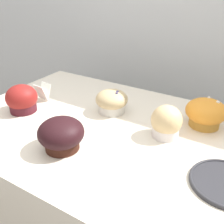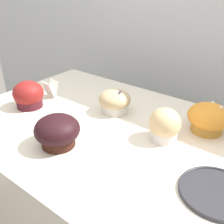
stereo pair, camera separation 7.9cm
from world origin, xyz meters
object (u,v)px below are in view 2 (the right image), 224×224
at_px(muffin_back_left, 29,95).
at_px(muffin_front_left, 208,118).
at_px(muffin_front_right, 57,131).
at_px(serving_plate, 217,192).
at_px(muffin_back_right, 165,126).
at_px(muffin_front_center, 115,101).

xyz_separation_m(muffin_back_left, muffin_front_left, (0.55, 0.22, 0.00)).
distance_m(muffin_front_right, serving_plate, 0.41).
bearing_deg(muffin_back_left, muffin_back_right, 12.38).
bearing_deg(muffin_front_right, muffin_back_left, 159.29).
relative_size(muffin_back_right, serving_plate, 0.59).
height_order(muffin_back_left, muffin_front_right, muffin_back_left).
bearing_deg(muffin_front_center, muffin_front_left, 13.38).
relative_size(muffin_back_right, muffin_front_right, 0.78).
bearing_deg(muffin_back_right, muffin_front_left, 56.15).
bearing_deg(muffin_back_left, serving_plate, -1.14).
bearing_deg(muffin_front_center, serving_plate, -22.55).
relative_size(muffin_back_left, muffin_front_right, 0.86).
bearing_deg(muffin_front_right, muffin_front_center, 89.83).
height_order(muffin_back_left, muffin_back_right, muffin_back_right).
xyz_separation_m(muffin_front_right, serving_plate, (0.40, 0.08, -0.04)).
bearing_deg(muffin_front_left, muffin_front_right, -132.36).
height_order(muffin_back_left, muffin_front_left, muffin_back_left).
bearing_deg(serving_plate, muffin_front_center, 157.45).
bearing_deg(muffin_back_left, muffin_front_center, 30.54).
xyz_separation_m(muffin_back_left, muffin_front_right, (0.26, -0.10, 0.00)).
relative_size(muffin_front_center, muffin_back_right, 1.14).
bearing_deg(muffin_front_right, serving_plate, 11.92).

